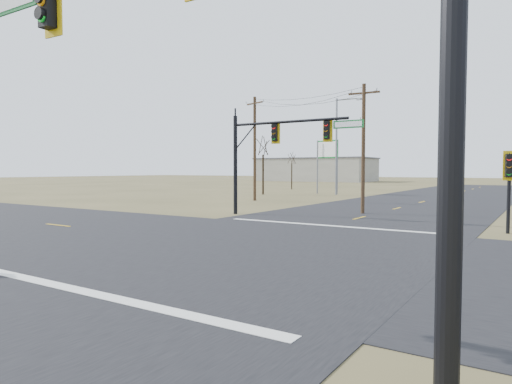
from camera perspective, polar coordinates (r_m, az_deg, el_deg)
ground at (r=17.47m, az=-0.94°, el=-6.86°), size 320.00×320.00×0.00m
road_ew at (r=17.47m, az=-0.94°, el=-6.83°), size 160.00×14.00×0.02m
road_ns at (r=17.47m, az=-0.94°, el=-6.82°), size 14.00×160.00×0.02m
stop_bar_near at (r=12.11m, az=-21.49°, el=-11.29°), size 12.00×0.40×0.01m
stop_bar_far at (r=24.00m, az=9.09°, el=-4.16°), size 12.00×0.40×0.01m
mast_arm_near at (r=7.86m, az=-5.23°, el=22.29°), size 11.12×0.42×7.68m
mast_arm_far at (r=28.37m, az=2.64°, el=6.34°), size 8.83×0.55×6.44m
pedestal_signal_ne at (r=23.63m, az=29.08°, el=2.21°), size 0.66×0.56×3.81m
utility_pole_near at (r=31.01m, az=13.27°, el=5.60°), size 2.09×0.25×8.55m
utility_pole_far at (r=42.90m, az=-0.16°, el=5.64°), size 2.26×0.95×9.71m
highway_sign at (r=55.27m, az=8.90°, el=4.44°), size 3.24×1.23×6.41m
streetlight_c at (r=53.34m, az=10.26°, el=6.31°), size 3.09×0.49×11.05m
bare_tree_a at (r=53.44m, az=0.89°, el=5.88°), size 3.67×3.67×7.29m
bare_tree_b at (r=67.35m, az=4.49°, el=4.29°), size 2.98×2.98×5.81m
warehouse_left at (r=115.49m, az=7.42°, el=2.73°), size 28.00×14.00×5.50m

